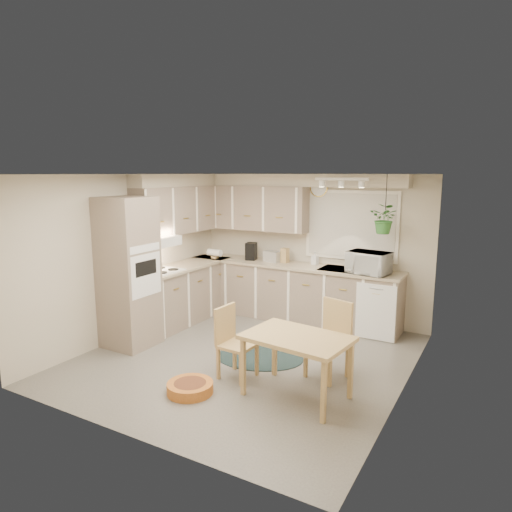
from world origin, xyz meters
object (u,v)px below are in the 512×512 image
braided_rug (260,357)px  pet_bed (190,388)px  chair_left (238,343)px  dining_table (297,366)px  chair_back (327,340)px  microwave (369,260)px

braided_rug → pet_bed: size_ratio=2.26×
braided_rug → pet_bed: 1.26m
chair_left → braided_rug: bearing=-171.5°
dining_table → braided_rug: size_ratio=0.95×
chair_left → chair_back: (0.92, 0.53, 0.03)m
chair_back → pet_bed: bearing=59.8°
chair_left → chair_back: bearing=123.3°
pet_bed → dining_table: bearing=25.6°
dining_table → braided_rug: dining_table is taller
dining_table → chair_left: chair_left is taller
braided_rug → microwave: size_ratio=1.97×
chair_back → microwave: 1.84m
chair_back → dining_table: bearing=95.5°
braided_rug → pet_bed: pet_bed is taller
dining_table → chair_back: size_ratio=1.20×
pet_bed → braided_rug: bearing=80.9°
chair_left → microwave: size_ratio=1.45×
dining_table → microwave: 2.46m
dining_table → pet_bed: size_ratio=2.14×
microwave → pet_bed: bearing=-101.9°
dining_table → chair_left: bearing=173.5°
dining_table → microwave: bearing=87.6°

